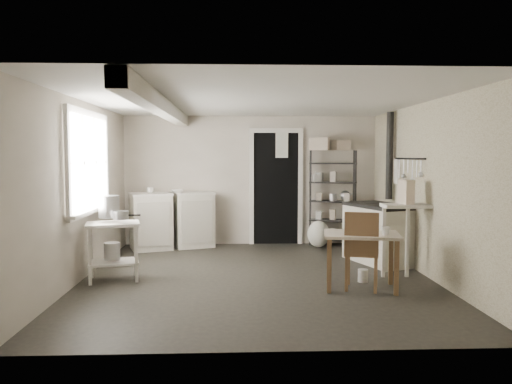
{
  "coord_description": "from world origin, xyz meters",
  "views": [
    {
      "loc": [
        -0.28,
        -6.44,
        1.59
      ],
      "look_at": [
        0.0,
        0.3,
        1.1
      ],
      "focal_mm": 35.0,
      "sensor_mm": 36.0,
      "label": 1
    }
  ],
  "objects_px": {
    "base_cabinets": "(172,221)",
    "work_table": "(361,257)",
    "stockpot": "(109,207)",
    "shelf_rack": "(333,192)",
    "prep_table": "(113,249)",
    "stove": "(379,233)",
    "flour_sack": "(319,233)",
    "chair": "(362,249)"
  },
  "relations": [
    {
      "from": "prep_table",
      "to": "base_cabinets",
      "type": "height_order",
      "value": "base_cabinets"
    },
    {
      "from": "shelf_rack",
      "to": "prep_table",
      "type": "bearing_deg",
      "value": -123.44
    },
    {
      "from": "stockpot",
      "to": "stove",
      "type": "xyz_separation_m",
      "value": [
        3.76,
        0.83,
        -0.5
      ]
    },
    {
      "from": "base_cabinets",
      "to": "stockpot",
      "type": "bearing_deg",
      "value": -122.47
    },
    {
      "from": "work_table",
      "to": "chair",
      "type": "distance_m",
      "value": 0.11
    },
    {
      "from": "stove",
      "to": "prep_table",
      "type": "bearing_deg",
      "value": 173.62
    },
    {
      "from": "stockpot",
      "to": "flour_sack",
      "type": "distance_m",
      "value": 3.79
    },
    {
      "from": "stove",
      "to": "flour_sack",
      "type": "height_order",
      "value": "stove"
    },
    {
      "from": "base_cabinets",
      "to": "work_table",
      "type": "distance_m",
      "value": 3.81
    },
    {
      "from": "stockpot",
      "to": "base_cabinets",
      "type": "bearing_deg",
      "value": 76.44
    },
    {
      "from": "shelf_rack",
      "to": "stove",
      "type": "bearing_deg",
      "value": -53.71
    },
    {
      "from": "chair",
      "to": "stove",
      "type": "bearing_deg",
      "value": 83.52
    },
    {
      "from": "prep_table",
      "to": "base_cabinets",
      "type": "distance_m",
      "value": 2.3
    },
    {
      "from": "shelf_rack",
      "to": "stove",
      "type": "distance_m",
      "value": 1.61
    },
    {
      "from": "stockpot",
      "to": "chair",
      "type": "bearing_deg",
      "value": -11.3
    },
    {
      "from": "base_cabinets",
      "to": "flour_sack",
      "type": "distance_m",
      "value": 2.55
    },
    {
      "from": "chair",
      "to": "prep_table",
      "type": "bearing_deg",
      "value": -173.17
    },
    {
      "from": "base_cabinets",
      "to": "flour_sack",
      "type": "xyz_separation_m",
      "value": [
        2.54,
        -0.08,
        -0.22
      ]
    },
    {
      "from": "base_cabinets",
      "to": "work_table",
      "type": "bearing_deg",
      "value": -65.94
    },
    {
      "from": "base_cabinets",
      "to": "shelf_rack",
      "type": "xyz_separation_m",
      "value": [
        2.83,
        0.12,
        0.49
      ]
    },
    {
      "from": "stockpot",
      "to": "chair",
      "type": "xyz_separation_m",
      "value": [
        3.13,
        -0.62,
        -0.45
      ]
    },
    {
      "from": "prep_table",
      "to": "flour_sack",
      "type": "relative_size",
      "value": 1.61
    },
    {
      "from": "prep_table",
      "to": "stove",
      "type": "bearing_deg",
      "value": 13.72
    },
    {
      "from": "stockpot",
      "to": "shelf_rack",
      "type": "height_order",
      "value": "shelf_rack"
    },
    {
      "from": "base_cabinets",
      "to": "shelf_rack",
      "type": "height_order",
      "value": "shelf_rack"
    },
    {
      "from": "stove",
      "to": "flour_sack",
      "type": "distance_m",
      "value": 1.46
    },
    {
      "from": "stockpot",
      "to": "work_table",
      "type": "distance_m",
      "value": 3.23
    },
    {
      "from": "prep_table",
      "to": "shelf_rack",
      "type": "bearing_deg",
      "value": 35.83
    },
    {
      "from": "stockpot",
      "to": "shelf_rack",
      "type": "relative_size",
      "value": 0.17
    },
    {
      "from": "prep_table",
      "to": "chair",
      "type": "height_order",
      "value": "chair"
    },
    {
      "from": "shelf_rack",
      "to": "chair",
      "type": "height_order",
      "value": "shelf_rack"
    },
    {
      "from": "chair",
      "to": "stockpot",
      "type": "bearing_deg",
      "value": -174.2
    },
    {
      "from": "work_table",
      "to": "flour_sack",
      "type": "distance_m",
      "value": 2.72
    },
    {
      "from": "flour_sack",
      "to": "shelf_rack",
      "type": "bearing_deg",
      "value": 35.11
    },
    {
      "from": "prep_table",
      "to": "stockpot",
      "type": "xyz_separation_m",
      "value": [
        -0.06,
        0.07,
        0.54
      ]
    },
    {
      "from": "stockpot",
      "to": "base_cabinets",
      "type": "distance_m",
      "value": 2.3
    },
    {
      "from": "stockpot",
      "to": "prep_table",
      "type": "bearing_deg",
      "value": -48.39
    },
    {
      "from": "stove",
      "to": "base_cabinets",
      "type": "bearing_deg",
      "value": 137.28
    },
    {
      "from": "base_cabinets",
      "to": "work_table",
      "type": "xyz_separation_m",
      "value": [
        2.6,
        -2.79,
        -0.08
      ]
    },
    {
      "from": "base_cabinets",
      "to": "stove",
      "type": "xyz_separation_m",
      "value": [
        3.24,
        -1.35,
        -0.02
      ]
    },
    {
      "from": "prep_table",
      "to": "shelf_rack",
      "type": "height_order",
      "value": "shelf_rack"
    },
    {
      "from": "shelf_rack",
      "to": "flour_sack",
      "type": "distance_m",
      "value": 0.79
    }
  ]
}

